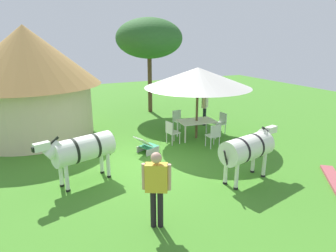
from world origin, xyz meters
The scene contains 14 objects.
ground_plane centered at (0.00, 0.00, 0.00)m, with size 36.00×36.00×0.00m, color #428227.
thatched_hut centered at (-3.26, 4.71, 2.45)m, with size 5.69×5.69×4.49m.
shade_umbrella centered at (2.72, 1.52, 2.49)m, with size 4.22×4.22×2.88m.
patio_dining_table centered at (2.72, 1.52, 0.66)m, with size 1.56×1.11×0.74m.
patio_chair_east_end centered at (2.51, 2.77, 0.52)m, with size 0.50×0.49×0.90m.
patio_chair_near_hut centered at (1.47, 1.31, 0.52)m, with size 0.49×0.50×0.90m.
patio_chair_near_lawn centered at (2.72, 0.25, 0.52)m, with size 0.44×0.42×0.90m.
patio_chair_west_end centered at (3.98, 1.59, 0.52)m, with size 0.45×0.46×0.90m.
guest_beside_umbrella centered at (4.03, 2.99, 1.03)m, with size 0.48×0.48×1.71m.
standing_watcher centered at (-1.16, -3.34, 1.05)m, with size 0.56×0.42×1.75m.
striped_lounge_chair centered at (0.25, 0.84, 0.26)m, with size 0.93×0.78×0.66m.
zebra_nearest_camera centered at (2.08, -2.39, 0.98)m, with size 2.29×1.04×1.51m.
zebra_by_umbrella centered at (-2.21, -0.51, 1.00)m, with size 2.29×1.15×1.54m.
acacia_tree_behind_hut centered at (2.73, 6.56, 3.94)m, with size 3.50×3.50×5.00m.
Camera 1 is at (-3.41, -8.60, 4.02)m, focal length 32.02 mm.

